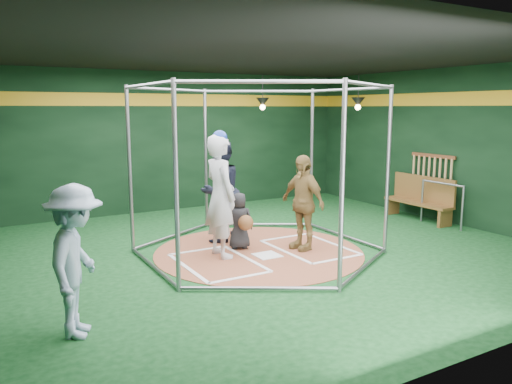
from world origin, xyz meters
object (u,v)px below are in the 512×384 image
umpire (220,191)px  batter_figure (220,195)px  dugout_bench (420,198)px  visitor_leopard (303,202)px

umpire → batter_figure: bearing=41.0°
batter_figure → dugout_bench: bearing=3.6°
batter_figure → dugout_bench: size_ratio=1.25×
batter_figure → dugout_bench: 5.39m
batter_figure → dugout_bench: (5.35, 0.33, -0.58)m
dugout_bench → batter_figure: bearing=-176.4°
visitor_leopard → umpire: size_ratio=0.88×
batter_figure → visitor_leopard: size_ratio=1.26×
batter_figure → visitor_leopard: batter_figure is taller
batter_figure → umpire: 1.04m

